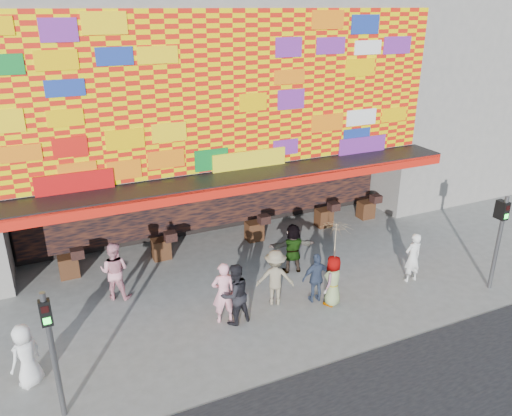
# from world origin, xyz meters

# --- Properties ---
(ground) EXTENTS (90.00, 90.00, 0.00)m
(ground) POSITION_xyz_m (0.00, 0.00, 0.00)
(ground) COLOR slate
(ground) RESTS_ON ground
(shop_building) EXTENTS (15.20, 9.40, 10.00)m
(shop_building) POSITION_xyz_m (0.00, 8.18, 5.23)
(shop_building) COLOR gray
(shop_building) RESTS_ON ground
(neighbor_right) EXTENTS (11.00, 8.00, 12.00)m
(neighbor_right) POSITION_xyz_m (13.00, 8.00, 6.00)
(neighbor_right) COLOR gray
(neighbor_right) RESTS_ON ground
(signal_left) EXTENTS (0.22, 0.20, 3.00)m
(signal_left) POSITION_xyz_m (-6.20, -1.50, 1.86)
(signal_left) COLOR #59595B
(signal_left) RESTS_ON ground
(signal_right) EXTENTS (0.22, 0.20, 3.00)m
(signal_right) POSITION_xyz_m (6.20, -1.50, 1.86)
(signal_right) COLOR #59595B
(signal_right) RESTS_ON ground
(ped_a) EXTENTS (0.91, 0.88, 1.57)m
(ped_a) POSITION_xyz_m (-6.80, -0.20, 0.79)
(ped_a) COLOR white
(ped_a) RESTS_ON ground
(ped_b) EXTENTS (0.70, 0.51, 1.78)m
(ped_b) POSITION_xyz_m (-1.87, 0.27, 0.89)
(ped_b) COLOR pink
(ped_b) RESTS_ON ground
(ped_c) EXTENTS (0.97, 0.82, 1.76)m
(ped_c) POSITION_xyz_m (-1.62, 0.08, 0.88)
(ped_c) COLOR black
(ped_c) RESTS_ON ground
(ped_d) EXTENTS (1.25, 1.02, 1.69)m
(ped_d) POSITION_xyz_m (-0.21, 0.48, 0.85)
(ped_d) COLOR #7A7059
(ped_d) RESTS_ON ground
(ped_e) EXTENTS (0.93, 0.46, 1.53)m
(ped_e) POSITION_xyz_m (0.94, 0.10, 0.76)
(ped_e) COLOR #333F5A
(ped_e) RESTS_ON ground
(ped_f) EXTENTS (1.60, 0.81, 1.65)m
(ped_f) POSITION_xyz_m (1.16, 1.94, 0.83)
(ped_f) COLOR gray
(ped_f) RESTS_ON ground
(ped_g) EXTENTS (0.89, 0.83, 1.53)m
(ped_g) POSITION_xyz_m (1.29, -0.24, 0.76)
(ped_g) COLOR gray
(ped_g) RESTS_ON ground
(ped_h) EXTENTS (0.59, 0.39, 1.62)m
(ped_h) POSITION_xyz_m (4.27, -0.14, 0.81)
(ped_h) COLOR silver
(ped_h) RESTS_ON ground
(ped_i) EXTENTS (1.08, 1.00, 1.77)m
(ped_i) POSITION_xyz_m (-4.33, 2.72, 0.89)
(ped_i) COLOR pink
(ped_i) RESTS_ON ground
(parasol) EXTENTS (1.12, 1.14, 1.81)m
(parasol) POSITION_xyz_m (1.29, -0.24, 2.13)
(parasol) COLOR beige
(parasol) RESTS_ON ground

